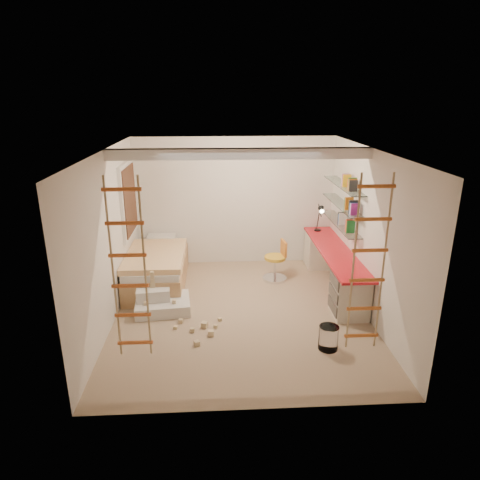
{
  "coord_description": "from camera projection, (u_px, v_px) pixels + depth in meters",
  "views": [
    {
      "loc": [
        -0.37,
        -6.18,
        3.36
      ],
      "look_at": [
        0.0,
        0.3,
        1.15
      ],
      "focal_mm": 32.0,
      "sensor_mm": 36.0,
      "label": 1
    }
  ],
  "objects": [
    {
      "name": "window_blind",
      "position": [
        130.0,
        200.0,
        7.75
      ],
      "size": [
        0.02,
        1.0,
        1.2
      ],
      "primitive_type": "cube",
      "color": "#4C2D1E",
      "rests_on": "window_frame"
    },
    {
      "name": "window_frame",
      "position": [
        128.0,
        200.0,
        7.75
      ],
      "size": [
        0.06,
        1.15,
        1.35
      ],
      "primitive_type": "cube",
      "color": "white",
      "rests_on": "wall_left"
    },
    {
      "name": "task_lamp",
      "position": [
        320.0,
        214.0,
        8.39
      ],
      "size": [
        0.14,
        0.36,
        0.57
      ],
      "color": "black",
      "rests_on": "desk"
    },
    {
      "name": "ceiling_beam",
      "position": [
        240.0,
        154.0,
        6.41
      ],
      "size": [
        4.0,
        0.18,
        0.16
      ],
      "primitive_type": "cube",
      "color": "white",
      "rests_on": "ceiling"
    },
    {
      "name": "waste_bin",
      "position": [
        328.0,
        338.0,
        5.91
      ],
      "size": [
        0.28,
        0.28,
        0.34
      ],
      "primitive_type": "cylinder",
      "color": "white",
      "rests_on": "floor"
    },
    {
      "name": "toy_blocks",
      "position": [
        181.0,
        310.0,
        6.63
      ],
      "size": [
        1.23,
        1.27,
        0.66
      ],
      "color": "#CCB284",
      "rests_on": "floor"
    },
    {
      "name": "rope_ladder_right",
      "position": [
        368.0,
        265.0,
        4.87
      ],
      "size": [
        0.41,
        0.04,
        2.13
      ],
      "primitive_type": null,
      "color": "#C05A20",
      "rests_on": "ceiling"
    },
    {
      "name": "books",
      "position": [
        342.0,
        198.0,
        7.59
      ],
      "size": [
        0.14,
        0.52,
        0.92
      ],
      "color": "#1E722D",
      "rests_on": "shelves"
    },
    {
      "name": "bed",
      "position": [
        157.0,
        267.0,
        7.91
      ],
      "size": [
        1.02,
        2.0,
        0.69
      ],
      "color": "#AD7F51",
      "rests_on": "floor"
    },
    {
      "name": "shelves",
      "position": [
        342.0,
        205.0,
        7.63
      ],
      "size": [
        0.25,
        1.8,
        0.71
      ],
      "color": "white",
      "rests_on": "wall_right"
    },
    {
      "name": "floor",
      "position": [
        241.0,
        313.0,
        6.94
      ],
      "size": [
        4.5,
        4.5,
        0.0
      ],
      "primitive_type": "plane",
      "color": "#9E8666",
      "rests_on": "ground"
    },
    {
      "name": "swivel_chair",
      "position": [
        276.0,
        266.0,
        8.11
      ],
      "size": [
        0.52,
        0.52,
        0.77
      ],
      "color": "gold",
      "rests_on": "floor"
    },
    {
      "name": "play_platform",
      "position": [
        160.0,
        301.0,
        7.0
      ],
      "size": [
        0.93,
        0.76,
        0.39
      ],
      "color": "silver",
      "rests_on": "floor"
    },
    {
      "name": "rope_ladder_left",
      "position": [
        129.0,
        271.0,
        4.73
      ],
      "size": [
        0.41,
        0.04,
        2.13
      ],
      "primitive_type": null,
      "color": "#CE5123",
      "rests_on": "ceiling"
    },
    {
      "name": "desk",
      "position": [
        333.0,
        267.0,
        7.72
      ],
      "size": [
        0.56,
        2.8,
        0.75
      ],
      "color": "red",
      "rests_on": "floor"
    }
  ]
}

